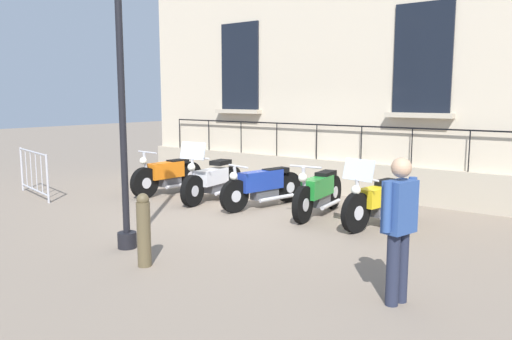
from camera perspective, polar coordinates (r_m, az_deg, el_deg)
The scene contains 11 objects.
ground_plane at distance 10.15m, azimuth -0.32°, elevation -4.53°, with size 60.00×60.00×0.00m, color gray.
building_facade at distance 12.38m, azimuth 8.02°, elevation 14.38°, with size 0.82×10.88×7.41m.
motorcycle_orange at distance 11.93m, azimuth -9.94°, elevation -0.61°, with size 2.03×0.62×1.04m.
motorcycle_white at distance 11.05m, azimuth -4.92°, elevation -1.19°, with size 2.16×0.72×1.33m.
motorcycle_blue at distance 10.32m, azimuth 0.75°, elevation -1.81°, with size 2.13×0.74×0.92m.
motorcycle_green at distance 9.70m, azimuth 7.09°, elevation -2.54°, with size 2.10×0.61×1.03m.
motorcycle_yellow at distance 9.06m, azimuth 13.60°, elevation -3.47°, with size 1.97×0.76×1.23m.
lamppost at distance 7.60m, azimuth -14.99°, elevation 9.95°, with size 0.30×0.30×4.76m.
crowd_barrier at distance 12.50m, azimuth -23.78°, elevation -0.20°, with size 0.48×1.90×1.05m.
bollard at distance 6.90m, azimuth -12.55°, elevation -6.60°, with size 0.18×0.18×0.99m.
pedestrian_standing at distance 5.66m, azimuth 15.84°, elevation -5.76°, with size 0.52×0.30×1.61m.
Camera 1 is at (7.87, 6.01, 2.24)m, focal length 35.46 mm.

